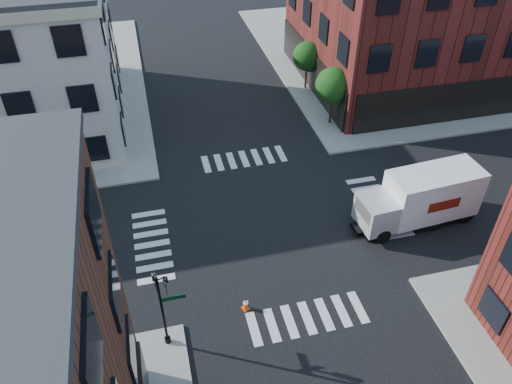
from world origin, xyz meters
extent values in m
plane|color=black|center=(0.00, 0.00, 0.00)|extent=(120.00, 120.00, 0.00)
cube|color=gray|center=(21.00, 21.00, 0.07)|extent=(30.00, 30.00, 0.15)
cube|color=#431610|center=(20.50, 16.00, 6.00)|extent=(25.00, 16.00, 12.00)
cylinder|color=black|center=(7.50, 10.00, 0.89)|extent=(0.18, 0.18, 1.47)
cylinder|color=black|center=(7.50, 10.00, 1.62)|extent=(0.12, 0.12, 1.47)
sphere|color=black|center=(7.50, 10.00, 3.30)|extent=(2.69, 2.69, 2.69)
sphere|color=black|center=(7.75, 9.90, 2.75)|extent=(1.85, 1.85, 1.85)
cylinder|color=black|center=(7.50, 16.00, 0.81)|extent=(0.18, 0.18, 1.33)
cylinder|color=black|center=(7.50, 16.00, 1.48)|extent=(0.12, 0.12, 1.33)
sphere|color=black|center=(7.50, 16.00, 3.00)|extent=(2.43, 2.43, 2.43)
sphere|color=black|center=(7.75, 15.90, 2.51)|extent=(1.67, 1.67, 1.67)
cylinder|color=black|center=(-6.80, -6.80, 2.30)|extent=(0.12, 0.12, 4.60)
cylinder|color=black|center=(-6.80, -6.80, 0.30)|extent=(0.28, 0.28, 0.30)
cube|color=#053819|center=(-6.25, -6.80, 3.15)|extent=(1.10, 0.03, 0.22)
cube|color=#053819|center=(-6.80, -6.25, 3.40)|extent=(0.03, 1.10, 0.22)
imported|color=black|center=(-6.45, -6.70, 3.90)|extent=(0.22, 0.18, 1.10)
imported|color=black|center=(-6.90, -6.45, 3.90)|extent=(0.18, 0.22, 1.10)
cube|color=white|center=(9.31, -1.72, 1.97)|extent=(5.59, 2.74, 2.90)
cube|color=maroon|center=(9.40, -2.90, 1.97)|extent=(2.06, 0.19, 0.66)
cube|color=maroon|center=(9.22, -0.53, 1.97)|extent=(2.06, 0.19, 0.66)
cube|color=#BDBCBF|center=(5.76, -1.98, 1.45)|extent=(2.04, 2.38, 1.87)
cube|color=black|center=(4.87, -2.05, 1.78)|extent=(0.23, 1.78, 0.84)
cube|color=black|center=(8.19, -1.80, 0.47)|extent=(7.54, 1.49, 0.23)
cylinder|color=black|center=(5.83, -2.96, 0.47)|extent=(0.96, 0.40, 0.94)
cylinder|color=black|center=(5.68, -1.00, 0.47)|extent=(0.96, 0.40, 0.94)
cylinder|color=black|center=(9.19, -2.71, 0.47)|extent=(0.96, 0.40, 0.94)
cylinder|color=black|center=(9.05, -0.75, 0.47)|extent=(0.96, 0.40, 0.94)
cylinder|color=black|center=(11.44, -2.55, 0.47)|extent=(0.96, 0.40, 0.94)
cylinder|color=black|center=(11.29, -0.58, 0.47)|extent=(0.96, 0.40, 0.94)
cube|color=#FA560B|center=(-2.81, -5.70, 0.02)|extent=(0.45, 0.45, 0.04)
cone|color=#FA560B|center=(-2.81, -5.70, 0.33)|extent=(0.43, 0.43, 0.66)
cylinder|color=white|center=(-2.81, -5.70, 0.42)|extent=(0.25, 0.25, 0.08)
camera|label=1|loc=(-6.11, -21.12, 20.28)|focal=35.00mm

